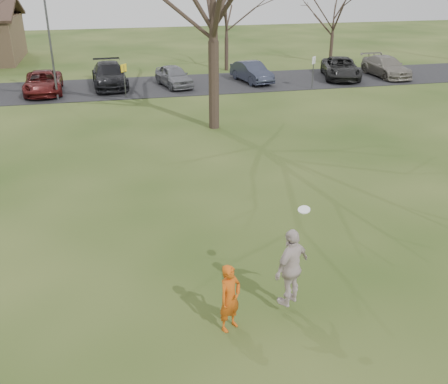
{
  "coord_description": "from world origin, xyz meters",
  "views": [
    {
      "loc": [
        -2.93,
        -8.87,
        7.45
      ],
      "look_at": [
        0.0,
        4.0,
        1.5
      ],
      "focal_mm": 40.6,
      "sensor_mm": 36.0,
      "label": 1
    }
  ],
  "objects_px": {
    "player_defender": "(230,298)",
    "car_3": "(109,75)",
    "car_4": "(174,76)",
    "car_5": "(252,72)",
    "car_7": "(386,67)",
    "lamp_post": "(49,32)",
    "catching_play": "(291,267)",
    "car_6": "(341,68)",
    "car_2": "(43,82)"
  },
  "relations": [
    {
      "from": "player_defender",
      "to": "car_3",
      "type": "relative_size",
      "value": 0.31
    },
    {
      "from": "car_4",
      "to": "car_5",
      "type": "xyz_separation_m",
      "value": [
        5.39,
        0.18,
        -0.0
      ]
    },
    {
      "from": "car_4",
      "to": "car_7",
      "type": "relative_size",
      "value": 0.83
    },
    {
      "from": "car_7",
      "to": "lamp_post",
      "type": "xyz_separation_m",
      "value": [
        -22.64,
        -2.01,
        3.23
      ]
    },
    {
      "from": "catching_play",
      "to": "car_3",
      "type": "bearing_deg",
      "value": 98.06
    },
    {
      "from": "car_4",
      "to": "car_6",
      "type": "xyz_separation_m",
      "value": [
        11.88,
        -0.02,
        0.03
      ]
    },
    {
      "from": "car_2",
      "to": "player_defender",
      "type": "bearing_deg",
      "value": -78.38
    },
    {
      "from": "player_defender",
      "to": "car_5",
      "type": "relative_size",
      "value": 0.39
    },
    {
      "from": "car_6",
      "to": "catching_play",
      "type": "distance_m",
      "value": 27.35
    },
    {
      "from": "car_3",
      "to": "car_6",
      "type": "xyz_separation_m",
      "value": [
        16.03,
        -0.84,
        -0.06
      ]
    },
    {
      "from": "car_3",
      "to": "car_7",
      "type": "bearing_deg",
      "value": -5.5
    },
    {
      "from": "player_defender",
      "to": "car_7",
      "type": "bearing_deg",
      "value": 21.85
    },
    {
      "from": "car_5",
      "to": "car_4",
      "type": "bearing_deg",
      "value": 169.69
    },
    {
      "from": "car_2",
      "to": "lamp_post",
      "type": "bearing_deg",
      "value": -67.13
    },
    {
      "from": "car_4",
      "to": "lamp_post",
      "type": "bearing_deg",
      "value": -176.63
    },
    {
      "from": "car_3",
      "to": "car_4",
      "type": "distance_m",
      "value": 4.23
    },
    {
      "from": "car_6",
      "to": "catching_play",
      "type": "xyz_separation_m",
      "value": [
        -12.47,
        -24.34,
        0.46
      ]
    },
    {
      "from": "car_6",
      "to": "car_7",
      "type": "height_order",
      "value": "car_6"
    },
    {
      "from": "player_defender",
      "to": "car_3",
      "type": "xyz_separation_m",
      "value": [
        -2.07,
        25.47,
        0.0
      ]
    },
    {
      "from": "car_2",
      "to": "car_4",
      "type": "bearing_deg",
      "value": -1.37
    },
    {
      "from": "car_7",
      "to": "car_2",
      "type": "bearing_deg",
      "value": 178.29
    },
    {
      "from": "car_3",
      "to": "player_defender",
      "type": "bearing_deg",
      "value": -88.09
    },
    {
      "from": "car_2",
      "to": "car_4",
      "type": "height_order",
      "value": "car_4"
    },
    {
      "from": "car_6",
      "to": "car_2",
      "type": "bearing_deg",
      "value": -163.12
    },
    {
      "from": "car_4",
      "to": "car_6",
      "type": "height_order",
      "value": "car_6"
    },
    {
      "from": "player_defender",
      "to": "catching_play",
      "type": "distance_m",
      "value": 1.57
    },
    {
      "from": "car_5",
      "to": "catching_play",
      "type": "distance_m",
      "value": 25.27
    },
    {
      "from": "car_3",
      "to": "lamp_post",
      "type": "xyz_separation_m",
      "value": [
        -3.15,
        -2.95,
        3.16
      ]
    },
    {
      "from": "catching_play",
      "to": "lamp_post",
      "type": "bearing_deg",
      "value": 106.81
    },
    {
      "from": "car_4",
      "to": "car_5",
      "type": "distance_m",
      "value": 5.39
    },
    {
      "from": "car_2",
      "to": "car_3",
      "type": "distance_m",
      "value": 4.2
    },
    {
      "from": "car_6",
      "to": "lamp_post",
      "type": "height_order",
      "value": "lamp_post"
    },
    {
      "from": "car_7",
      "to": "car_3",
      "type": "bearing_deg",
      "value": 175.44
    },
    {
      "from": "player_defender",
      "to": "car_4",
      "type": "relative_size",
      "value": 0.41
    },
    {
      "from": "car_4",
      "to": "lamp_post",
      "type": "relative_size",
      "value": 0.63
    },
    {
      "from": "car_3",
      "to": "catching_play",
      "type": "height_order",
      "value": "catching_play"
    },
    {
      "from": "car_5",
      "to": "car_3",
      "type": "bearing_deg",
      "value": 163.95
    },
    {
      "from": "car_2",
      "to": "lamp_post",
      "type": "distance_m",
      "value": 3.92
    },
    {
      "from": "car_3",
      "to": "car_6",
      "type": "relative_size",
      "value": 1.04
    },
    {
      "from": "car_3",
      "to": "car_5",
      "type": "distance_m",
      "value": 9.56
    },
    {
      "from": "player_defender",
      "to": "car_2",
      "type": "relative_size",
      "value": 0.33
    },
    {
      "from": "car_5",
      "to": "car_6",
      "type": "height_order",
      "value": "car_6"
    },
    {
      "from": "car_5",
      "to": "car_6",
      "type": "distance_m",
      "value": 6.5
    },
    {
      "from": "car_6",
      "to": "catching_play",
      "type": "bearing_deg",
      "value": -100.63
    },
    {
      "from": "car_6",
      "to": "car_4",
      "type": "bearing_deg",
      "value": -163.62
    },
    {
      "from": "car_4",
      "to": "catching_play",
      "type": "height_order",
      "value": "catching_play"
    },
    {
      "from": "player_defender",
      "to": "car_4",
      "type": "height_order",
      "value": "player_defender"
    },
    {
      "from": "lamp_post",
      "to": "car_5",
      "type": "bearing_deg",
      "value": 10.35
    },
    {
      "from": "car_6",
      "to": "car_5",
      "type": "bearing_deg",
      "value": -165.33
    },
    {
      "from": "car_2",
      "to": "car_5",
      "type": "bearing_deg",
      "value": -1.04
    }
  ]
}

